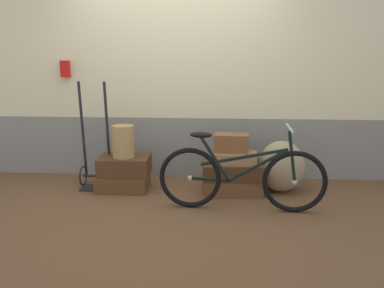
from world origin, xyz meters
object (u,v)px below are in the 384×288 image
suitcase_0 (123,182)px  burlap_sack (281,166)px  bicycle (241,178)px  luggage_trolley (96,160)px  suitcase_2 (231,185)px  wicker_basket (123,141)px  suitcase_4 (235,158)px  suitcase_1 (125,165)px  suitcase_3 (233,170)px  suitcase_5 (231,143)px

suitcase_0 → burlap_sack: bearing=1.0°
bicycle → luggage_trolley: bearing=160.1°
suitcase_2 → wicker_basket: (-1.24, 0.01, 0.49)m
suitcase_4 → luggage_trolley: 1.63m
suitcase_0 → suitcase_4: suitcase_4 is taller
wicker_basket → suitcase_1: bearing=90.1°
bicycle → suitcase_1: bearing=157.6°
luggage_trolley → wicker_basket: bearing=-13.5°
suitcase_1 → suitcase_3: suitcase_1 is taller
suitcase_4 → bicycle: bicycle is taller
suitcase_0 → wicker_basket: (0.02, 0.00, 0.48)m
suitcase_2 → suitcase_5: 0.49m
suitcase_3 → burlap_sack: 0.56m
suitcase_2 → bicycle: bearing=-88.6°
wicker_basket → luggage_trolley: luggage_trolley is taller
wicker_basket → burlap_sack: (1.80, 0.07, -0.28)m
suitcase_1 → suitcase_4: (1.27, -0.04, 0.13)m
suitcase_0 → suitcase_4: (1.29, -0.02, 0.32)m
suitcase_3 → luggage_trolley: size_ratio=0.54×
suitcase_3 → wicker_basket: 1.29m
suitcase_4 → burlap_sack: (0.53, 0.10, -0.12)m
suitcase_3 → wicker_basket: (-1.25, 0.00, 0.31)m
suitcase_2 → bicycle: (0.07, -0.51, 0.26)m
suitcase_3 → bicycle: bearing=-86.4°
suitcase_3 → bicycle: 0.52m
suitcase_3 → suitcase_4: 0.16m
wicker_basket → suitcase_0: bearing=-176.5°
wicker_basket → bicycle: bicycle is taller
suitcase_4 → bicycle: bearing=-83.0°
suitcase_1 → luggage_trolley: 0.37m
luggage_trolley → bicycle: luggage_trolley is taller
suitcase_2 → bicycle: size_ratio=0.39×
suitcase_1 → bicycle: bearing=-24.2°
suitcase_2 → suitcase_5: bearing=125.8°
burlap_sack → suitcase_5: bearing=-173.3°
suitcase_2 → suitcase_4: suitcase_4 is taller
bicycle → suitcase_3: bearing=96.4°
suitcase_0 → suitcase_1: 0.20m
suitcase_1 → bicycle: 1.41m
suitcase_5 → burlap_sack: 0.64m
suitcase_2 → suitcase_4: size_ratio=1.38×
suitcase_0 → suitcase_3: size_ratio=0.86×
burlap_sack → suitcase_0: bearing=-177.6°
suitcase_5 → bicycle: (0.08, -0.52, -0.23)m
suitcase_2 → burlap_sack: burlap_sack is taller
suitcase_4 → bicycle: (0.04, -0.49, -0.07)m
suitcase_0 → wicker_basket: 0.48m
suitcase_0 → wicker_basket: bearing=2.1°
suitcase_2 → suitcase_0: bearing=173.5°
suitcase_0 → suitcase_2: (1.26, -0.00, -0.01)m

